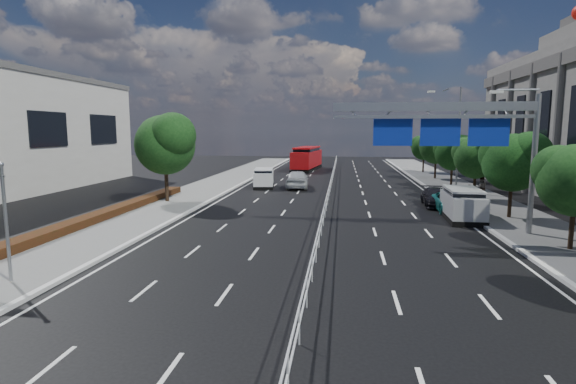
{
  "coord_description": "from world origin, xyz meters",
  "views": [
    {
      "loc": [
        1.02,
        -13.93,
        5.4
      ],
      "look_at": [
        -1.61,
        7.73,
        2.4
      ],
      "focal_mm": 28.0,
      "sensor_mm": 36.0,
      "label": 1
    }
  ],
  "objects_px": {
    "overhead_gantry": "(456,126)",
    "pedestrian_a": "(468,196)",
    "near_car_dark": "(309,159)",
    "silver_minivan": "(463,204)",
    "pedestrian_b": "(481,188)",
    "parked_car_dark": "(436,197)",
    "parked_car_teal": "(451,202)",
    "red_bus": "(307,158)",
    "white_minivan": "(264,178)",
    "near_car_silver": "(297,179)"
  },
  "relations": [
    {
      "from": "near_car_dark",
      "to": "parked_car_dark",
      "type": "distance_m",
      "value": 42.7
    },
    {
      "from": "white_minivan",
      "to": "pedestrian_a",
      "type": "distance_m",
      "value": 18.89
    },
    {
      "from": "overhead_gantry",
      "to": "parked_car_teal",
      "type": "xyz_separation_m",
      "value": [
        1.56,
        6.78,
        -4.98
      ]
    },
    {
      "from": "silver_minivan",
      "to": "parked_car_teal",
      "type": "xyz_separation_m",
      "value": [
        0.0,
        2.83,
        -0.32
      ]
    },
    {
      "from": "overhead_gantry",
      "to": "pedestrian_a",
      "type": "bearing_deg",
      "value": 69.65
    },
    {
      "from": "silver_minivan",
      "to": "overhead_gantry",
      "type": "bearing_deg",
      "value": -108.93
    },
    {
      "from": "overhead_gantry",
      "to": "near_car_dark",
      "type": "distance_m",
      "value": 51.35
    },
    {
      "from": "near_car_silver",
      "to": "parked_car_dark",
      "type": "distance_m",
      "value": 14.11
    },
    {
      "from": "white_minivan",
      "to": "pedestrian_b",
      "type": "distance_m",
      "value": 19.07
    },
    {
      "from": "white_minivan",
      "to": "near_car_dark",
      "type": "height_order",
      "value": "white_minivan"
    },
    {
      "from": "near_car_dark",
      "to": "pedestrian_a",
      "type": "xyz_separation_m",
      "value": [
        14.12,
        -41.81,
        0.19
      ]
    },
    {
      "from": "near_car_silver",
      "to": "parked_car_dark",
      "type": "height_order",
      "value": "near_car_silver"
    },
    {
      "from": "near_car_silver",
      "to": "pedestrian_b",
      "type": "height_order",
      "value": "pedestrian_b"
    },
    {
      "from": "red_bus",
      "to": "near_car_silver",
      "type": "bearing_deg",
      "value": -81.66
    },
    {
      "from": "silver_minivan",
      "to": "parked_car_dark",
      "type": "xyz_separation_m",
      "value": [
        -0.56,
        5.0,
        -0.31
      ]
    },
    {
      "from": "red_bus",
      "to": "silver_minivan",
      "type": "relative_size",
      "value": 2.27
    },
    {
      "from": "overhead_gantry",
      "to": "pedestrian_b",
      "type": "bearing_deg",
      "value": 67.24
    },
    {
      "from": "silver_minivan",
      "to": "pedestrian_b",
      "type": "height_order",
      "value": "pedestrian_b"
    },
    {
      "from": "pedestrian_a",
      "to": "pedestrian_b",
      "type": "bearing_deg",
      "value": -128.99
    },
    {
      "from": "near_car_dark",
      "to": "overhead_gantry",
      "type": "bearing_deg",
      "value": 108.35
    },
    {
      "from": "parked_car_teal",
      "to": "parked_car_dark",
      "type": "bearing_deg",
      "value": 102.17
    },
    {
      "from": "overhead_gantry",
      "to": "parked_car_teal",
      "type": "distance_m",
      "value": 8.55
    },
    {
      "from": "parked_car_teal",
      "to": "pedestrian_b",
      "type": "xyz_separation_m",
      "value": [
        3.25,
        4.69,
        0.41
      ]
    },
    {
      "from": "pedestrian_a",
      "to": "overhead_gantry",
      "type": "bearing_deg",
      "value": 58.85
    },
    {
      "from": "pedestrian_a",
      "to": "pedestrian_b",
      "type": "distance_m",
      "value": 3.84
    },
    {
      "from": "white_minivan",
      "to": "silver_minivan",
      "type": "xyz_separation_m",
      "value": [
        14.69,
        -13.97,
        0.06
      ]
    },
    {
      "from": "overhead_gantry",
      "to": "silver_minivan",
      "type": "distance_m",
      "value": 6.3
    },
    {
      "from": "parked_car_teal",
      "to": "overhead_gantry",
      "type": "bearing_deg",
      "value": -105.3
    },
    {
      "from": "white_minivan",
      "to": "near_car_silver",
      "type": "bearing_deg",
      "value": -8.36
    },
    {
      "from": "white_minivan",
      "to": "red_bus",
      "type": "height_order",
      "value": "red_bus"
    },
    {
      "from": "pedestrian_b",
      "to": "pedestrian_a",
      "type": "bearing_deg",
      "value": 62.3
    },
    {
      "from": "pedestrian_a",
      "to": "parked_car_teal",
      "type": "bearing_deg",
      "value": 31.55
    },
    {
      "from": "parked_car_dark",
      "to": "overhead_gantry",
      "type": "bearing_deg",
      "value": -93.68
    },
    {
      "from": "silver_minivan",
      "to": "pedestrian_b",
      "type": "relative_size",
      "value": 2.62
    },
    {
      "from": "overhead_gantry",
      "to": "pedestrian_b",
      "type": "height_order",
      "value": "overhead_gantry"
    },
    {
      "from": "silver_minivan",
      "to": "near_car_dark",
      "type": "bearing_deg",
      "value": 108.07
    },
    {
      "from": "overhead_gantry",
      "to": "white_minivan",
      "type": "distance_m",
      "value": 22.71
    },
    {
      "from": "white_minivan",
      "to": "parked_car_teal",
      "type": "bearing_deg",
      "value": -44.95
    },
    {
      "from": "near_car_silver",
      "to": "pedestrian_b",
      "type": "bearing_deg",
      "value": 153.1
    },
    {
      "from": "red_bus",
      "to": "near_car_dark",
      "type": "bearing_deg",
      "value": 98.94
    },
    {
      "from": "silver_minivan",
      "to": "pedestrian_b",
      "type": "xyz_separation_m",
      "value": [
        3.25,
        7.52,
        0.09
      ]
    },
    {
      "from": "near_car_silver",
      "to": "overhead_gantry",
      "type": "bearing_deg",
      "value": 115.64
    },
    {
      "from": "white_minivan",
      "to": "parked_car_teal",
      "type": "xyz_separation_m",
      "value": [
        14.69,
        -11.14,
        -0.26
      ]
    },
    {
      "from": "parked_car_teal",
      "to": "parked_car_dark",
      "type": "xyz_separation_m",
      "value": [
        -0.56,
        2.17,
        0.01
      ]
    },
    {
      "from": "parked_car_dark",
      "to": "red_bus",
      "type": "bearing_deg",
      "value": 114.63
    },
    {
      "from": "near_car_dark",
      "to": "pedestrian_a",
      "type": "distance_m",
      "value": 44.13
    },
    {
      "from": "white_minivan",
      "to": "red_bus",
      "type": "xyz_separation_m",
      "value": [
        2.55,
        19.78,
        0.75
      ]
    },
    {
      "from": "overhead_gantry",
      "to": "pedestrian_a",
      "type": "relative_size",
      "value": 6.61
    },
    {
      "from": "overhead_gantry",
      "to": "red_bus",
      "type": "relative_size",
      "value": 0.95
    },
    {
      "from": "overhead_gantry",
      "to": "red_bus",
      "type": "xyz_separation_m",
      "value": [
        -10.59,
        37.69,
        -3.96
      ]
    }
  ]
}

